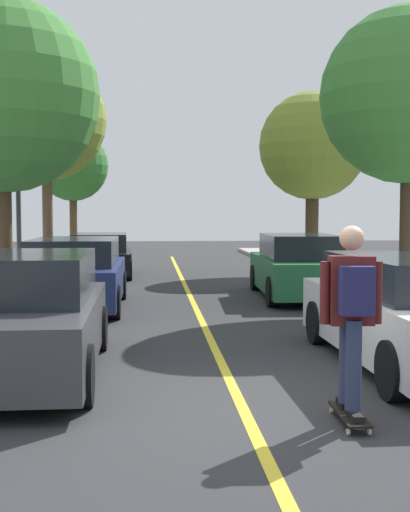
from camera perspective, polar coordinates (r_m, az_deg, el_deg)
ground at (r=7.20m, az=3.06°, el=-12.28°), size 80.00×80.00×0.00m
center_line at (r=11.08m, az=0.33°, el=-6.61°), size 0.12×39.20×0.01m
parked_car_left_nearest at (r=8.72m, az=-14.72°, el=-4.83°), size 1.93×4.31×1.47m
parked_car_left_near at (r=14.36m, az=-10.65°, el=-1.46°), size 1.97×4.36×1.44m
parked_car_left_far at (r=21.38m, az=-8.63°, el=0.07°), size 2.03×4.11×1.31m
parked_car_right_near at (r=16.04m, az=7.68°, el=-0.92°), size 1.98×4.59×1.46m
street_tree_left_nearest at (r=16.32m, az=-16.33°, el=12.51°), size 4.30×4.30×6.55m
street_tree_left_near at (r=22.71m, az=-12.92°, el=10.78°), size 3.76×3.76×6.59m
street_tree_left_far at (r=29.89m, az=-10.82°, el=7.26°), size 2.98×2.98×5.26m
street_tree_right_nearest at (r=14.58m, az=16.39°, el=12.51°), size 3.49×3.49×5.87m
street_tree_right_near at (r=22.27m, az=8.84°, el=8.87°), size 3.38×3.38×5.60m
streetlamp at (r=18.02m, az=-15.12°, el=6.49°), size 0.36×0.24×4.76m
skateboard at (r=6.78m, az=11.79°, el=-12.62°), size 0.25×0.85×0.10m
skateboarder at (r=6.54m, az=11.97°, el=-4.19°), size 0.58×0.70×1.75m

